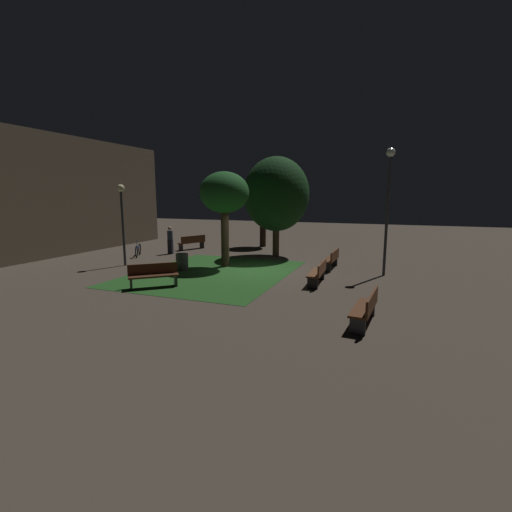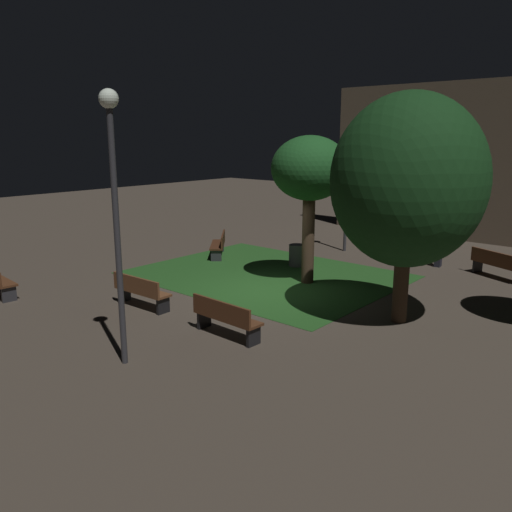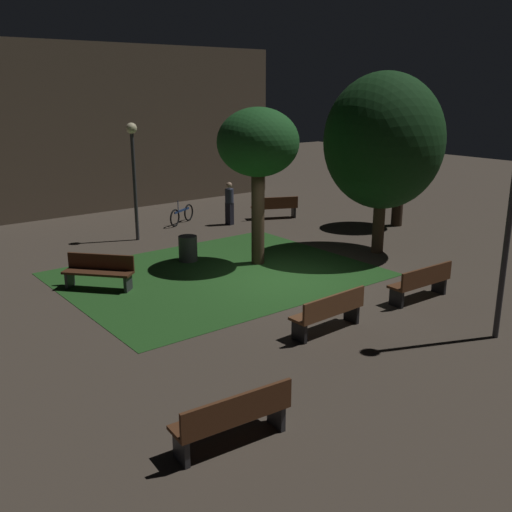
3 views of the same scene
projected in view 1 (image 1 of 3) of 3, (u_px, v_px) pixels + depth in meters
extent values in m
plane|color=#473D33|center=(255.00, 270.00, 16.59)|extent=(60.00, 60.00, 0.00)
cube|color=#23511E|center=(213.00, 273.00, 16.05)|extent=(8.11, 6.44, 0.01)
cube|color=brown|center=(316.00, 273.00, 13.97)|extent=(1.82, 0.54, 0.06)
cube|color=brown|center=(322.00, 267.00, 13.87)|extent=(1.80, 0.13, 0.40)
cube|color=black|center=(313.00, 283.00, 13.27)|extent=(0.09, 0.39, 0.42)
cube|color=black|center=(320.00, 274.00, 14.76)|extent=(0.09, 0.39, 0.42)
cube|color=#512D19|center=(330.00, 259.00, 16.86)|extent=(1.81, 0.53, 0.06)
cube|color=#512D19|center=(335.00, 255.00, 16.74)|extent=(1.80, 0.11, 0.40)
cube|color=black|center=(326.00, 268.00, 16.17)|extent=(0.09, 0.39, 0.42)
cube|color=black|center=(333.00, 262.00, 17.62)|extent=(0.09, 0.39, 0.42)
cube|color=#512D19|center=(363.00, 308.00, 9.59)|extent=(1.83, 0.62, 0.06)
cube|color=#512D19|center=(372.00, 301.00, 9.47)|extent=(1.80, 0.20, 0.40)
cube|color=#2D2D33|center=(358.00, 326.00, 8.92)|extent=(0.11, 0.39, 0.42)
cube|color=#2D2D33|center=(368.00, 308.00, 10.35)|extent=(0.11, 0.39, 0.42)
cube|color=#422314|center=(154.00, 276.00, 13.41)|extent=(1.55, 1.67, 0.06)
cube|color=#422314|center=(153.00, 269.00, 13.57)|extent=(1.23, 1.39, 0.40)
cube|color=#2D2D33|center=(176.00, 280.00, 13.73)|extent=(0.34, 0.31, 0.42)
cube|color=#2D2D33|center=(131.00, 284.00, 13.18)|extent=(0.34, 0.31, 0.42)
cube|color=brown|center=(191.00, 242.00, 22.98)|extent=(1.84, 1.18, 0.06)
cube|color=brown|center=(193.00, 239.00, 22.79)|extent=(1.66, 0.80, 0.40)
cube|color=black|center=(181.00, 247.00, 22.46)|extent=(0.23, 0.38, 0.42)
cube|color=black|center=(202.00, 245.00, 23.57)|extent=(0.23, 0.38, 0.42)
cylinder|color=#2D2116|center=(263.00, 227.00, 24.11)|extent=(0.41, 0.41, 2.54)
ellipsoid|color=#1E5623|center=(263.00, 199.00, 23.80)|extent=(2.21, 2.21, 2.27)
cylinder|color=#423021|center=(225.00, 237.00, 17.28)|extent=(0.38, 0.38, 2.89)
ellipsoid|color=#1E5623|center=(224.00, 192.00, 16.94)|extent=(2.31, 2.31, 1.92)
cylinder|color=#423021|center=(276.00, 234.00, 20.26)|extent=(0.37, 0.37, 2.46)
ellipsoid|color=#143816|center=(276.00, 194.00, 19.89)|extent=(3.60, 3.60, 4.05)
cylinder|color=#333338|center=(387.00, 217.00, 15.15)|extent=(0.12, 0.12, 4.96)
sphere|color=white|center=(391.00, 152.00, 14.71)|extent=(0.36, 0.36, 0.36)
cylinder|color=#333338|center=(123.00, 229.00, 17.47)|extent=(0.12, 0.12, 3.57)
sphere|color=#F4E5B2|center=(121.00, 188.00, 17.15)|extent=(0.36, 0.36, 0.36)
cylinder|color=#4C4C4C|center=(182.00, 262.00, 16.60)|extent=(0.55, 0.55, 0.77)
torus|color=black|center=(140.00, 249.00, 20.92)|extent=(0.60, 0.38, 0.66)
torus|color=black|center=(137.00, 252.00, 19.88)|extent=(0.60, 0.38, 0.66)
cube|color=navy|center=(138.00, 247.00, 20.37)|extent=(0.94, 0.56, 0.08)
cylinder|color=navy|center=(137.00, 244.00, 20.08)|extent=(0.03, 0.03, 0.40)
cube|color=black|center=(170.00, 247.00, 21.19)|extent=(0.23, 0.30, 0.84)
cylinder|color=#33384C|center=(170.00, 235.00, 21.08)|extent=(0.32, 0.32, 0.52)
sphere|color=tan|center=(170.00, 228.00, 21.01)|extent=(0.22, 0.22, 0.22)
cube|color=brown|center=(84.00, 196.00, 21.96)|extent=(13.23, 0.80, 6.72)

